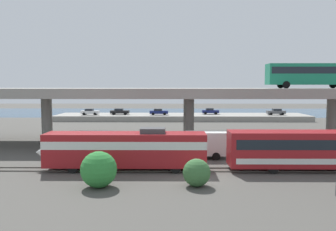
% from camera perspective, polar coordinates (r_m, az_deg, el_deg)
% --- Properties ---
extents(ground_plane, '(260.00, 260.00, 0.00)m').
position_cam_1_polar(ground_plane, '(31.01, 5.19, -10.64)').
color(ground_plane, '#4C4944').
extents(rail_strip_near, '(110.00, 0.12, 0.12)m').
position_cam_1_polar(rail_strip_near, '(34.15, 4.75, -9.07)').
color(rail_strip_near, '#59544C').
rests_on(rail_strip_near, ground_plane).
extents(rail_strip_far, '(110.00, 0.12, 0.12)m').
position_cam_1_polar(rail_strip_far, '(35.56, 4.58, -8.50)').
color(rail_strip_far, '#59544C').
rests_on(rail_strip_far, ground_plane).
extents(train_locomotive, '(16.71, 3.04, 4.18)m').
position_cam_1_polar(train_locomotive, '(34.73, -8.20, -5.27)').
color(train_locomotive, maroon).
rests_on(train_locomotive, ground_plane).
extents(highway_overpass, '(96.00, 12.94, 7.91)m').
position_cam_1_polar(highway_overpass, '(49.85, 3.42, 3.51)').
color(highway_overpass, gray).
rests_on(highway_overpass, ground_plane).
extents(transit_bus_on_overpass, '(12.00, 2.68, 3.40)m').
position_cam_1_polar(transit_bus_on_overpass, '(52.75, 22.24, 6.36)').
color(transit_bus_on_overpass, '#197A56').
rests_on(transit_bus_on_overpass, highway_overpass).
extents(service_truck_west, '(6.80, 2.46, 3.04)m').
position_cam_1_polar(service_truck_west, '(40.16, 4.98, -4.66)').
color(service_truck_west, black).
rests_on(service_truck_west, ground_plane).
extents(service_truck_east, '(6.80, 2.46, 3.04)m').
position_cam_1_polar(service_truck_east, '(40.97, -11.62, -4.55)').
color(service_truck_east, '#B7B7BC').
rests_on(service_truck_east, ground_plane).
extents(pier_parking_lot, '(60.33, 11.05, 1.27)m').
position_cam_1_polar(pier_parking_lot, '(85.16, 2.25, -0.25)').
color(pier_parking_lot, gray).
rests_on(pier_parking_lot, ground_plane).
extents(parked_car_0, '(4.49, 1.92, 1.50)m').
position_cam_1_polar(parked_car_0, '(85.25, -7.89, 0.66)').
color(parked_car_0, black).
rests_on(parked_car_0, pier_parking_lot).
extents(parked_car_1, '(4.22, 1.86, 1.50)m').
position_cam_1_polar(parked_car_1, '(85.56, -12.60, 0.60)').
color(parked_car_1, silver).
rests_on(parked_car_1, pier_parking_lot).
extents(parked_car_2, '(4.39, 1.91, 1.50)m').
position_cam_1_polar(parked_car_2, '(83.61, -1.51, 0.62)').
color(parked_car_2, navy).
rests_on(parked_car_2, pier_parking_lot).
extents(parked_car_3, '(4.34, 1.83, 1.50)m').
position_cam_1_polar(parked_car_3, '(87.55, 17.21, 0.59)').
color(parked_car_3, '#515459').
rests_on(parked_car_3, pier_parking_lot).
extents(parked_car_4, '(4.08, 1.87, 1.50)m').
position_cam_1_polar(parked_car_4, '(86.26, 6.90, 0.72)').
color(parked_car_4, navy).
rests_on(parked_car_4, pier_parking_lot).
extents(harbor_water, '(140.00, 36.00, 0.01)m').
position_cam_1_polar(harbor_water, '(108.12, 1.90, 0.51)').
color(harbor_water, navy).
rests_on(harbor_water, ground_plane).
extents(shrub_left, '(2.97, 2.97, 2.97)m').
position_cam_1_polar(shrub_left, '(29.31, -11.23, -8.63)').
color(shrub_left, '#2E8036').
rests_on(shrub_left, ground_plane).
extents(shrub_right, '(2.30, 2.30, 2.30)m').
position_cam_1_polar(shrub_right, '(29.23, 4.69, -9.27)').
color(shrub_right, '#376636').
rests_on(shrub_right, ground_plane).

